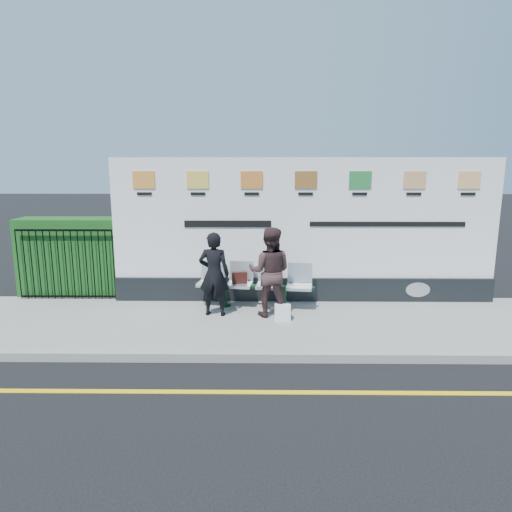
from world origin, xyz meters
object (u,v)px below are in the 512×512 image
(bench, at_px, (254,295))
(billboard, at_px, (304,240))
(woman_left, at_px, (214,274))
(woman_right, at_px, (270,272))

(bench, bearing_deg, billboard, 34.87)
(woman_left, relative_size, woman_right, 0.94)
(billboard, xyz_separation_m, bench, (-1.04, -0.54, -1.05))
(bench, relative_size, woman_left, 1.42)
(billboard, relative_size, woman_left, 4.94)
(woman_right, bearing_deg, woman_left, 7.18)
(woman_left, distance_m, woman_right, 1.07)
(billboard, xyz_separation_m, woman_right, (-0.74, -1.03, -0.44))
(bench, relative_size, woman_right, 1.34)
(billboard, distance_m, woman_left, 2.12)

